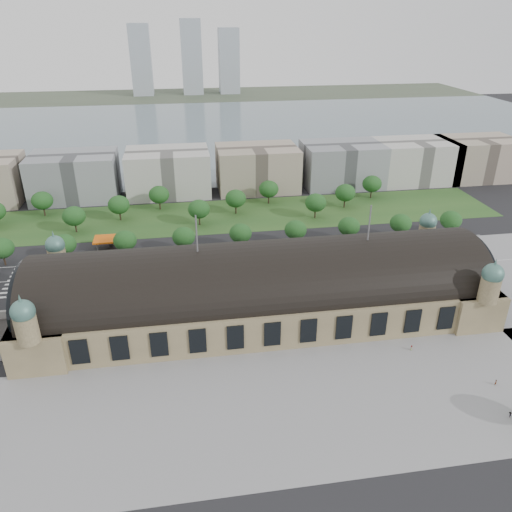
{
  "coord_description": "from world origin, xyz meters",
  "views": [
    {
      "loc": [
        -23.79,
        -139.97,
        92.26
      ],
      "look_at": [
        1.01,
        17.12,
        14.0
      ],
      "focal_mm": 35.0,
      "sensor_mm": 36.0,
      "label": 1
    }
  ],
  "objects": [
    {
      "name": "parked_car_0",
      "position": [
        -80.0,
        25.0,
        0.74
      ],
      "size": [
        4.76,
        3.27,
        1.49
      ],
      "primitive_type": "imported",
      "rotation": [
        0.0,
        0.0,
        -1.15
      ],
      "color": "black",
      "rests_on": "ground"
    },
    {
      "name": "tree_belt_2",
      "position": [
        -92.0,
        107.0,
        8.05
      ],
      "size": [
        10.4,
        10.4,
        12.48
      ],
      "color": "#2D2116",
      "rests_on": "ground"
    },
    {
      "name": "road_slab",
      "position": [
        -20.0,
        38.0,
        0.0
      ],
      "size": [
        260.0,
        26.0,
        0.1
      ],
      "primitive_type": "cube",
      "color": "black",
      "rests_on": "ground"
    },
    {
      "name": "tree_belt_3",
      "position": [
        -73.0,
        83.0,
        8.05
      ],
      "size": [
        10.4,
        10.4,
        12.48
      ],
      "color": "#2D2116",
      "rests_on": "ground"
    },
    {
      "name": "traffic_car_4",
      "position": [
        7.12,
        28.34,
        0.69
      ],
      "size": [
        4.15,
        1.82,
        1.39
      ],
      "primitive_type": "imported",
      "rotation": [
        0.0,
        0.0,
        -1.53
      ],
      "color": "#1A1740",
      "rests_on": "ground"
    },
    {
      "name": "pedestrian_0",
      "position": [
        41.75,
        -26.04,
        0.88
      ],
      "size": [
        0.97,
        0.76,
        1.76
      ],
      "primitive_type": "imported",
      "rotation": [
        0.0,
        0.0,
        0.35
      ],
      "color": "gray",
      "rests_on": "ground"
    },
    {
      "name": "office_4",
      "position": [
        20.0,
        133.0,
        12.0
      ],
      "size": [
        45.0,
        32.0,
        24.0
      ],
      "primitive_type": "cube",
      "color": "tan",
      "rests_on": "ground"
    },
    {
      "name": "parked_car_1",
      "position": [
        -74.77,
        21.0,
        0.82
      ],
      "size": [
        6.29,
        5.8,
        1.64
      ],
      "primitive_type": "imported",
      "rotation": [
        0.0,
        0.0,
        -0.89
      ],
      "color": "maroon",
      "rests_on": "ground"
    },
    {
      "name": "pedestrian_4",
      "position": [
        54.27,
        -56.15,
        0.87
      ],
      "size": [
        0.95,
        1.23,
        1.75
      ],
      "primitive_type": "imported",
      "rotation": [
        0.0,
        0.0,
        4.24
      ],
      "color": "gray",
      "rests_on": "ground"
    },
    {
      "name": "tree_row_1",
      "position": [
        -96.0,
        53.0,
        7.43
      ],
      "size": [
        9.6,
        9.6,
        11.52
      ],
      "color": "#2D2116",
      "rests_on": "ground"
    },
    {
      "name": "parked_car_6",
      "position": [
        -39.18,
        24.31,
        0.64
      ],
      "size": [
        4.72,
        3.37,
        1.27
      ],
      "primitive_type": "imported",
      "rotation": [
        0.0,
        0.0,
        -1.16
      ],
      "color": "black",
      "rests_on": "ground"
    },
    {
      "name": "pedestrian_1",
      "position": [
        57.83,
        -44.43,
        0.93
      ],
      "size": [
        0.79,
        0.79,
        1.85
      ],
      "primitive_type": "imported",
      "rotation": [
        0.0,
        0.0,
        0.77
      ],
      "color": "gray",
      "rests_on": "ground"
    },
    {
      "name": "far_tower_right",
      "position": [
        45.0,
        508.0,
        37.5
      ],
      "size": [
        24.0,
        24.0,
        75.0
      ],
      "primitive_type": "cube",
      "color": "#9EA8B2",
      "rests_on": "ground"
    },
    {
      "name": "traffic_car_1",
      "position": [
        -83.55,
        40.6,
        0.65
      ],
      "size": [
        4.05,
        1.65,
        1.31
      ],
      "primitive_type": "imported",
      "rotation": [
        0.0,
        0.0,
        1.64
      ],
      "color": "gray",
      "rests_on": "ground"
    },
    {
      "name": "bus_east",
      "position": [
        20.34,
        27.0,
        1.71
      ],
      "size": [
        12.42,
        3.47,
        3.43
      ],
      "primitive_type": "imported",
      "rotation": [
        0.0,
        0.0,
        1.52
      ],
      "color": "silver",
      "rests_on": "ground"
    },
    {
      "name": "tree_belt_7",
      "position": [
        3.0,
        95.0,
        8.05
      ],
      "size": [
        10.4,
        10.4,
        12.48
      ],
      "color": "#2D2116",
      "rests_on": "ground"
    },
    {
      "name": "tree_row_7",
      "position": [
        48.0,
        53.0,
        7.43
      ],
      "size": [
        9.6,
        9.6,
        11.52
      ],
      "color": "#2D2116",
      "rests_on": "ground"
    },
    {
      "name": "tree_belt_10",
      "position": [
        60.0,
        95.0,
        8.05
      ],
      "size": [
        10.4,
        10.4,
        12.48
      ],
      "color": "#2D2116",
      "rests_on": "ground"
    },
    {
      "name": "tree_belt_5",
      "position": [
        -35.0,
        107.0,
        8.05
      ],
      "size": [
        10.4,
        10.4,
        12.48
      ],
      "color": "#2D2116",
      "rests_on": "ground"
    },
    {
      "name": "ground",
      "position": [
        0.0,
        0.0,
        0.0
      ],
      "size": [
        900.0,
        900.0,
        0.0
      ],
      "primitive_type": "plane",
      "color": "black",
      "rests_on": "ground"
    },
    {
      "name": "bus_mid",
      "position": [
        4.35,
        32.0,
        1.81
      ],
      "size": [
        13.0,
        3.06,
        3.62
      ],
      "primitive_type": "imported",
      "rotation": [
        0.0,
        0.0,
        1.57
      ],
      "color": "silver",
      "rests_on": "ground"
    },
    {
      "name": "tree_row_5",
      "position": [
        0.0,
        53.0,
        7.43
      ],
      "size": [
        9.6,
        9.6,
        11.52
      ],
      "color": "#2D2116",
      "rests_on": "ground"
    },
    {
      "name": "traffic_car_3",
      "position": [
        -44.66,
        44.83,
        0.75
      ],
      "size": [
        5.18,
        2.19,
        1.49
      ],
      "primitive_type": "imported",
      "rotation": [
        0.0,
        0.0,
        1.55
      ],
      "color": "#963213",
      "rests_on": "ground"
    },
    {
      "name": "parked_car_3",
      "position": [
        -54.51,
        24.49,
        0.75
      ],
      "size": [
        4.6,
        4.0,
        1.5
      ],
      "primitive_type": "imported",
      "rotation": [
        0.0,
        0.0,
        -0.95
      ],
      "color": "slate",
      "rests_on": "ground"
    },
    {
      "name": "tree_row_9",
      "position": [
        96.0,
        53.0,
        7.43
      ],
      "size": [
        9.6,
        9.6,
        11.52
      ],
      "color": "#2D2116",
      "rests_on": "ground"
    },
    {
      "name": "tree_row_6",
      "position": [
        24.0,
        53.0,
        7.43
      ],
      "size": [
        9.6,
        9.6,
        11.52
      ],
      "color": "#2D2116",
      "rests_on": "ground"
    },
    {
      "name": "tree_belt_4",
      "position": [
        -54.0,
        95.0,
        8.05
      ],
      "size": [
        10.4,
        10.4,
        12.48
      ],
      "color": "#2D2116",
      "rests_on": "ground"
    },
    {
      "name": "grass_belt",
      "position": [
        -15.0,
        93.0,
        0.0
      ],
      "size": [
        300.0,
        45.0,
        0.1
      ],
      "primitive_type": "cube",
      "color": "#254D1F",
      "rests_on": "ground"
    },
    {
      "name": "office_2",
      "position": [
        -80.0,
        133.0,
        12.0
      ],
      "size": [
        45.0,
        32.0,
        24.0
      ],
      "primitive_type": "cube",
      "color": "gray",
      "rests_on": "ground"
    },
    {
      "name": "tree_row_3",
      "position": [
        -48.0,
        53.0,
        7.43
      ],
      "size": [
        9.6,
        9.6,
        11.52
      ],
      "color": "#2D2116",
      "rests_on": "ground"
    },
    {
      "name": "tree_row_4",
      "position": [
        -24.0,
        53.0,
        7.43
      ],
      "size": [
        9.6,
        9.6,
        11.52
      ],
      "color": "#2D2116",
      "rests_on": "ground"
    },
    {
      "name": "petrol_station",
      "position": [
        -53.91,
        65.28,
        2.95
      ],
      "size": [
        14.0,
        13.0,
        5.05
      ],
      "color": "#E25C0D",
      "rests_on": "ground"
    },
    {
      "name": "parked_car_4",
      "position": [
        -58.07,
        21.0,
        0.78
      ],
      "size": [
        4.92,
        3.88,
        1.56
      ],
      "primitive_type": "imported",
      "rotation": [
        0.0,
        0.0,
        -1.03
      ],
      "color": "silver",
      "rests_on": "ground"
    },
    {
      "name": "tree_belt_11",
      "position": [
        79.0,
        107.0,
        8.05
      ],
      "size": [
        10.4,
        10.4,
        12.48
      ],
      "color": "#2D2116",
      "rests_on": "ground"
    },
    {
      "name": "plaza_south",
      "position": [
        10.0,
        -44.0,
        0.0
      ],
      "size": [
        190.0,
        48.0,
        0.12
      ],
      "primitive_type": "cube",
      "color": "gray",
      "rests_on": "ground"
    },
    {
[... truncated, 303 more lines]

